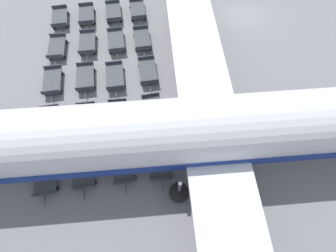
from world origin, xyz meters
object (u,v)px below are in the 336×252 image
at_px(baggage_dolly_row_mid_a_col_a, 87,15).
at_px(baggage_dolly_row_mid_b_col_c, 115,77).
at_px(baggage_dolly_row_mid_b_col_e, 123,165).
at_px(baggage_dolly_row_near_col_e, 46,175).
at_px(baggage_dolly_row_near_col_a, 60,18).
at_px(baggage_dolly_row_mid_a_col_c, 85,78).
at_px(baggage_dolly_row_far_col_d, 153,111).
at_px(baggage_dolly_row_mid_b_col_d, 118,116).
at_px(airplane, 231,129).
at_px(baggage_dolly_row_mid_b_col_b, 116,41).
at_px(baggage_dolly_row_mid_a_col_b, 87,43).
at_px(baggage_dolly_row_near_col_c, 52,81).
at_px(baggage_dolly_row_far_col_a, 138,10).
at_px(baggage_dolly_row_far_col_e, 159,161).
at_px(baggage_dolly_row_mid_b_col_a, 114,12).
at_px(baggage_dolly_row_far_col_c, 148,71).
at_px(baggage_dolly_row_mid_a_col_e, 84,170).
at_px(baggage_dolly_row_mid_a_col_d, 86,120).
at_px(baggage_dolly_row_near_col_b, 57,47).
at_px(baggage_dolly_row_far_col_b, 142,39).
at_px(baggage_dolly_row_near_col_d, 50,123).

height_order(baggage_dolly_row_mid_a_col_a, baggage_dolly_row_mid_b_col_c, same).
bearing_deg(baggage_dolly_row_mid_b_col_e, baggage_dolly_row_near_col_e, -84.31).
bearing_deg(baggage_dolly_row_near_col_a, baggage_dolly_row_mid_b_col_c, 36.69).
relative_size(baggage_dolly_row_mid_a_col_c, baggage_dolly_row_far_col_d, 1.00).
bearing_deg(baggage_dolly_row_mid_b_col_c, baggage_dolly_row_mid_b_col_d, 5.81).
bearing_deg(baggage_dolly_row_mid_b_col_c, airplane, 48.49).
bearing_deg(baggage_dolly_row_mid_b_col_b, baggage_dolly_row_mid_a_col_b, -87.57).
relative_size(baggage_dolly_row_near_col_c, baggage_dolly_row_mid_a_col_b, 1.00).
bearing_deg(airplane, baggage_dolly_row_far_col_a, -158.46).
height_order(baggage_dolly_row_mid_a_col_c, baggage_dolly_row_far_col_e, same).
distance_m(airplane, baggage_dolly_row_mid_b_col_b, 14.59).
bearing_deg(baggage_dolly_row_far_col_d, baggage_dolly_row_mid_b_col_a, -162.72).
xyz_separation_m(baggage_dolly_row_near_col_a, baggage_dolly_row_mid_b_col_d, (11.99, 6.32, 0.00)).
xyz_separation_m(baggage_dolly_row_far_col_a, baggage_dolly_row_far_col_c, (8.22, 0.94, 0.00)).
bearing_deg(baggage_dolly_row_near_col_c, baggage_dolly_row_mid_a_col_b, 149.94).
bearing_deg(baggage_dolly_row_far_col_e, baggage_dolly_row_near_col_a, -149.25).
distance_m(baggage_dolly_row_near_col_a, baggage_dolly_row_mid_a_col_e, 16.80).
relative_size(baggage_dolly_row_far_col_c, baggage_dolly_row_far_col_e, 1.00).
bearing_deg(baggage_dolly_row_far_col_d, baggage_dolly_row_near_col_a, -141.72).
height_order(baggage_dolly_row_mid_a_col_d, baggage_dolly_row_far_col_a, same).
height_order(baggage_dolly_row_near_col_a, baggage_dolly_row_mid_a_col_c, same).
bearing_deg(baggage_dolly_row_mid_b_col_d, baggage_dolly_row_near_col_e, -46.19).
bearing_deg(baggage_dolly_row_mid_a_col_b, baggage_dolly_row_near_col_e, -7.11).
height_order(baggage_dolly_row_near_col_b, baggage_dolly_row_mid_b_col_b, same).
distance_m(baggage_dolly_row_mid_b_col_c, baggage_dolly_row_far_col_d, 4.89).
relative_size(airplane, baggage_dolly_row_mid_b_col_c, 12.80).
relative_size(baggage_dolly_row_mid_a_col_d, baggage_dolly_row_far_col_e, 1.00).
bearing_deg(baggage_dolly_row_mid_a_col_c, airplane, 55.86).
relative_size(airplane, baggage_dolly_row_far_col_b, 12.79).
bearing_deg(baggage_dolly_row_far_col_d, baggage_dolly_row_near_col_e, -56.79).
distance_m(baggage_dolly_row_near_col_e, baggage_dolly_row_mid_b_col_d, 6.64).
bearing_deg(baggage_dolly_row_near_col_c, baggage_dolly_row_far_col_a, 140.77).
height_order(baggage_dolly_row_near_col_c, baggage_dolly_row_far_col_e, same).
bearing_deg(baggage_dolly_row_mid_a_col_c, baggage_dolly_row_mid_a_col_b, -176.94).
height_order(baggage_dolly_row_mid_a_col_e, baggage_dolly_row_far_col_a, same).
bearing_deg(baggage_dolly_row_mid_b_col_a, baggage_dolly_row_mid_b_col_e, 5.20).
xyz_separation_m(baggage_dolly_row_mid_b_col_c, baggage_dolly_row_far_col_a, (-8.68, 1.93, 0.00)).
height_order(baggage_dolly_row_far_col_a, baggage_dolly_row_far_col_b, same).
bearing_deg(baggage_dolly_row_mid_b_col_e, baggage_dolly_row_mid_b_col_a, -174.80).
bearing_deg(baggage_dolly_row_mid_a_col_a, baggage_dolly_row_mid_a_col_d, 5.46).
distance_m(baggage_dolly_row_mid_a_col_a, baggage_dolly_row_mid_a_col_b, 4.03).
distance_m(baggage_dolly_row_near_col_a, baggage_dolly_row_mid_a_col_a, 2.66).
xyz_separation_m(baggage_dolly_row_near_col_e, baggage_dolly_row_mid_b_col_b, (-12.97, 4.29, 0.00)).
height_order(baggage_dolly_row_near_col_a, baggage_dolly_row_mid_a_col_d, same).
height_order(baggage_dolly_row_near_col_d, baggage_dolly_row_far_col_d, same).
relative_size(baggage_dolly_row_mid_b_col_d, baggage_dolly_row_mid_b_col_e, 0.99).
xyz_separation_m(baggage_dolly_row_near_col_b, baggage_dolly_row_mid_a_col_d, (8.01, 3.48, 0.00)).
bearing_deg(baggage_dolly_row_far_col_d, baggage_dolly_row_mid_a_col_b, -142.59).
xyz_separation_m(baggage_dolly_row_mid_a_col_b, baggage_dolly_row_far_col_a, (-4.47, 4.70, 0.00)).
bearing_deg(baggage_dolly_row_mid_a_col_c, baggage_dolly_row_far_col_c, 94.48).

